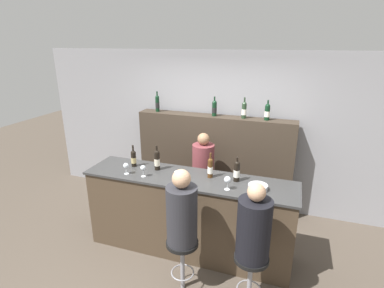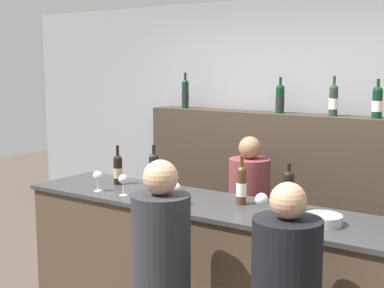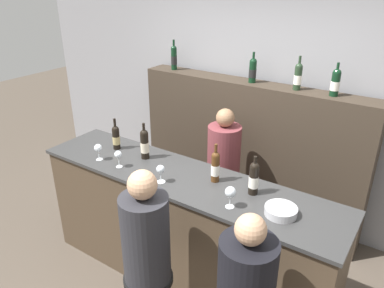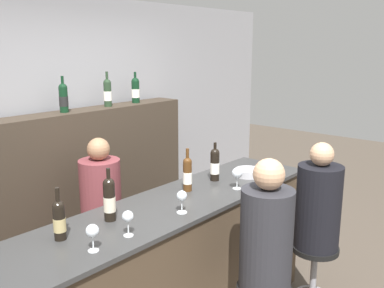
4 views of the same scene
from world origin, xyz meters
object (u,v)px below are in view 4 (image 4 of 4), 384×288
object	(u,v)px
wine_bottle_counter_0	(59,219)
bar_stool_right	(314,262)
wine_bottle_counter_1	(109,199)
wine_glass_1	(128,217)
wine_bottle_counter_2	(187,174)
wine_glass_2	(182,197)
wine_bottle_counter_3	(215,164)
wine_bottle_backbar_3	(136,90)
guest_seated_left	(266,234)
bartender	(103,231)
wine_bottle_backbar_2	(108,92)
wine_bottle_backbar_1	(63,98)
wine_glass_0	(92,232)
guest_seated_right	(318,203)
wine_glass_3	(237,173)
metal_bowl	(248,172)

from	to	relation	value
wine_bottle_counter_0	bar_stool_right	xyz separation A→B (m)	(1.75, -0.75, -0.72)
wine_bottle_counter_1	wine_glass_1	size ratio (longest dim) A/B	2.21
wine_bottle_counter_2	wine_glass_2	world-z (taller)	wine_bottle_counter_2
wine_bottle_counter_3	wine_bottle_backbar_3	xyz separation A→B (m)	(0.21, 1.16, 0.50)
wine_bottle_counter_2	guest_seated_left	world-z (taller)	guest_seated_left
guest_seated_left	bartender	size ratio (longest dim) A/B	0.59
wine_glass_1	bartender	bearing A→B (deg)	61.13
wine_bottle_backbar_2	bar_stool_right	xyz separation A→B (m)	(0.46, -1.91, -1.24)
wine_bottle_counter_1	bartender	xyz separation A→B (m)	(0.44, 0.67, -0.57)
wine_bottle_backbar_1	wine_bottle_backbar_2	bearing A→B (deg)	0.00
wine_glass_0	bar_stool_right	world-z (taller)	wine_glass_0
bartender	wine_bottle_counter_2	bearing A→B (deg)	-66.36
guest_seated_left	bartender	world-z (taller)	guest_seated_left
guest_seated_right	wine_bottle_backbar_1	bearing A→B (deg)	115.97
wine_bottle_counter_3	wine_glass_0	xyz separation A→B (m)	(-1.39, -0.26, -0.02)
bartender	wine_glass_2	bearing A→B (deg)	-93.35
wine_bottle_counter_2	wine_bottle_backbar_3	world-z (taller)	wine_bottle_backbar_3
wine_bottle_counter_1	bar_stool_right	world-z (taller)	wine_bottle_counter_1
wine_bottle_counter_0	wine_bottle_backbar_2	xyz separation A→B (m)	(1.29, 1.16, 0.52)
wine_bottle_backbar_1	wine_bottle_backbar_2	size ratio (longest dim) A/B	0.95
wine_bottle_counter_2	wine_glass_2	distance (m)	0.43
wine_bottle_counter_0	wine_bottle_backbar_2	distance (m)	1.81
wine_bottle_counter_0	wine_glass_0	bearing A→B (deg)	-82.58
wine_bottle_counter_1	wine_glass_3	xyz separation A→B (m)	(1.01, -0.26, -0.02)
wine_bottle_counter_1	wine_glass_2	bearing A→B (deg)	-33.83
wine_bottle_backbar_2	wine_bottle_counter_2	bearing A→B (deg)	-99.79
wine_bottle_counter_3	wine_glass_0	size ratio (longest dim) A/B	2.07
bar_stool_right	wine_bottle_backbar_3	bearing A→B (deg)	93.45
metal_bowl	bartender	bearing A→B (deg)	138.15
wine_bottle_backbar_1	bar_stool_right	xyz separation A→B (m)	(0.93, -1.91, -1.24)
wine_bottle_counter_1	guest_seated_right	world-z (taller)	guest_seated_right
wine_bottle_counter_0	wine_bottle_counter_2	world-z (taller)	wine_bottle_counter_2
wine_bottle_backbar_1	guest_seated_left	world-z (taller)	wine_bottle_backbar_1
bartender	wine_bottle_counter_3	bearing A→B (deg)	-46.98
guest_seated_left	guest_seated_right	world-z (taller)	guest_seated_left
metal_bowl	wine_glass_1	bearing A→B (deg)	-175.27
wine_bottle_backbar_2	bartender	xyz separation A→B (m)	(-0.49, -0.48, -1.07)
wine_bottle_counter_2	metal_bowl	xyz separation A→B (m)	(0.61, -0.14, -0.10)
wine_glass_0	metal_bowl	xyz separation A→B (m)	(1.67, 0.12, -0.08)
bartender	metal_bowl	bearing A→B (deg)	-41.85
wine_bottle_backbar_2	wine_glass_1	bearing A→B (deg)	-125.48
metal_bowl	bartender	distance (m)	1.30
wine_bottle_backbar_3	bartender	xyz separation A→B (m)	(-0.84, -0.48, -1.06)
wine_bottle_counter_1	wine_glass_3	bearing A→B (deg)	-14.28
wine_glass_0	wine_bottle_counter_3	bearing A→B (deg)	10.50
wine_bottle_counter_2	wine_glass_3	distance (m)	0.38
wine_bottle_backbar_2	bar_stool_right	bearing A→B (deg)	-76.41
bartender	wine_bottle_backbar_2	bearing A→B (deg)	44.33
wine_bottle_counter_2	wine_bottle_counter_3	size ratio (longest dim) A/B	1.04
metal_bowl	guest_seated_left	bearing A→B (deg)	-139.53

